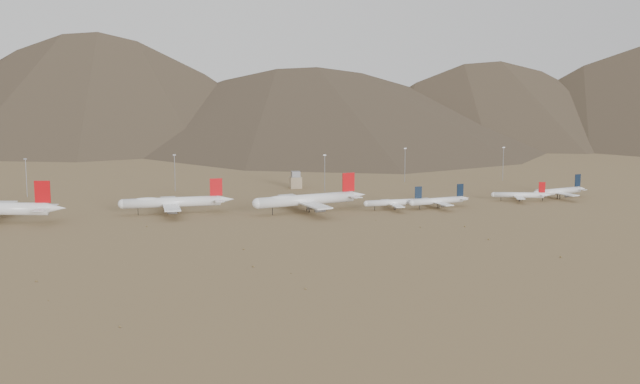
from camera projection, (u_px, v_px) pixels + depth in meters
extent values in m
plane|color=olive|center=(277.00, 220.00, 449.05)|extent=(3000.00, 3000.00, 0.00)
cone|color=white|center=(55.00, 208.00, 438.23)|extent=(13.01, 8.61, 6.18)
cube|color=white|center=(46.00, 208.00, 438.35)|extent=(10.83, 23.90, 0.41)
cube|color=red|center=(42.00, 192.00, 437.06)|extent=(8.57, 2.47, 12.18)
cylinder|color=slate|center=(4.00, 206.00, 462.69)|extent=(7.16, 4.45, 3.09)
cylinder|color=white|center=(172.00, 202.00, 468.59)|extent=(56.36, 8.65, 5.80)
sphere|color=white|center=(123.00, 204.00, 462.01)|extent=(5.69, 5.69, 5.69)
cone|color=white|center=(226.00, 199.00, 475.89)|extent=(10.36, 5.73, 5.22)
cube|color=white|center=(170.00, 204.00, 468.46)|extent=(11.59, 51.85, 0.73)
cube|color=white|center=(218.00, 199.00, 474.82)|extent=(6.04, 19.79, 0.35)
cube|color=red|center=(216.00, 187.00, 473.42)|extent=(7.32, 0.89, 10.29)
cylinder|color=black|center=(138.00, 212.00, 464.72)|extent=(0.37, 0.37, 3.93)
cylinder|color=black|center=(174.00, 210.00, 470.98)|extent=(0.47, 0.47, 3.93)
cylinder|color=black|center=(174.00, 211.00, 468.19)|extent=(0.47, 0.47, 3.93)
ellipsoid|color=white|center=(147.00, 200.00, 464.92)|extent=(18.16, 5.26, 3.48)
cylinder|color=slate|center=(169.00, 203.00, 478.56)|extent=(5.74, 2.89, 2.61)
cylinder|color=slate|center=(171.00, 209.00, 458.79)|extent=(5.74, 2.89, 2.61)
cylinder|color=slate|center=(168.00, 201.00, 487.45)|extent=(5.74, 2.89, 2.61)
cylinder|color=slate|center=(172.00, 212.00, 449.89)|extent=(5.74, 2.89, 2.61)
cylinder|color=white|center=(306.00, 200.00, 473.27)|extent=(61.07, 22.22, 6.36)
sphere|color=white|center=(258.00, 203.00, 459.96)|extent=(6.23, 6.23, 6.23)
cone|color=white|center=(357.00, 195.00, 488.10)|extent=(12.19, 8.42, 5.72)
cube|color=white|center=(304.00, 201.00, 472.88)|extent=(24.24, 57.03, 0.79)
cube|color=white|center=(350.00, 195.00, 485.95)|extent=(10.95, 22.14, 0.38)
cube|color=red|center=(348.00, 182.00, 484.18)|extent=(7.87, 2.64, 11.28)
cylinder|color=black|center=(272.00, 211.00, 464.76)|extent=(0.41, 0.41, 4.31)
cylinder|color=black|center=(307.00, 208.00, 476.02)|extent=(0.51, 0.51, 4.31)
cylinder|color=black|center=(309.00, 209.00, 473.19)|extent=(0.51, 0.51, 4.31)
ellipsoid|color=white|center=(281.00, 199.00, 466.08)|extent=(20.26, 9.75, 3.82)
cylinder|color=slate|center=(296.00, 201.00, 483.15)|extent=(6.69, 4.37, 2.86)
cylinder|color=slate|center=(312.00, 207.00, 463.09)|extent=(6.69, 4.37, 2.86)
cylinder|color=slate|center=(290.00, 199.00, 492.17)|extent=(6.69, 4.37, 2.86)
cylinder|color=slate|center=(320.00, 210.00, 454.06)|extent=(6.69, 4.37, 2.86)
cylinder|color=white|center=(394.00, 202.00, 482.32)|extent=(34.34, 5.58, 3.71)
sphere|color=white|center=(367.00, 204.00, 478.24)|extent=(3.64, 3.64, 3.64)
cone|color=white|center=(423.00, 201.00, 486.84)|extent=(6.33, 3.67, 3.34)
cube|color=white|center=(393.00, 203.00, 482.24)|extent=(7.07, 29.56, 0.46)
cube|color=white|center=(419.00, 201.00, 486.17)|extent=(3.68, 11.29, 0.22)
cube|color=black|center=(418.00, 192.00, 485.23)|extent=(4.46, 0.58, 7.33)
cylinder|color=black|center=(375.00, 208.00, 479.94)|extent=(0.39, 0.39, 2.54)
cylinder|color=black|center=(394.00, 207.00, 483.84)|extent=(0.49, 0.49, 2.54)
cylinder|color=black|center=(395.00, 208.00, 482.06)|extent=(0.49, 0.49, 2.54)
cylinder|color=slate|center=(388.00, 203.00, 490.25)|extent=(3.51, 1.86, 1.67)
cylinder|color=slate|center=(397.00, 207.00, 474.51)|extent=(3.51, 1.86, 1.67)
cylinder|color=white|center=(437.00, 201.00, 487.28)|extent=(35.38, 11.63, 3.85)
sphere|color=white|center=(412.00, 203.00, 480.25)|extent=(3.77, 3.77, 3.77)
cone|color=white|center=(465.00, 198.00, 495.10)|extent=(6.98, 4.79, 3.46)
cube|color=white|center=(436.00, 202.00, 487.09)|extent=(12.28, 30.86, 0.48)
cube|color=white|center=(461.00, 198.00, 493.97)|extent=(5.67, 11.96, 0.23)
cube|color=black|center=(460.00, 190.00, 492.88)|extent=(4.57, 1.36, 7.59)
cylinder|color=black|center=(420.00, 207.00, 482.85)|extent=(0.40, 0.40, 2.63)
cylinder|color=black|center=(437.00, 206.00, 488.92)|extent=(0.51, 0.51, 2.63)
cylinder|color=black|center=(439.00, 206.00, 487.18)|extent=(0.51, 0.51, 2.63)
cylinder|color=slate|center=(429.00, 201.00, 494.92)|extent=(3.84, 2.47, 1.73)
cylinder|color=slate|center=(444.00, 206.00, 479.53)|extent=(3.84, 2.47, 1.73)
cylinder|color=white|center=(519.00, 195.00, 513.30)|extent=(31.47, 11.38, 3.44)
sphere|color=white|center=(494.00, 195.00, 514.38)|extent=(3.37, 3.37, 3.37)
cone|color=white|center=(547.00, 195.00, 512.05)|extent=(6.30, 4.44, 3.09)
cube|color=white|center=(518.00, 196.00, 513.42)|extent=(11.81, 27.52, 0.43)
cube|color=white|center=(543.00, 195.00, 512.21)|extent=(5.38, 10.69, 0.21)
cube|color=red|center=(542.00, 187.00, 511.54)|extent=(4.06, 1.35, 6.78)
cylinder|color=black|center=(501.00, 199.00, 514.49)|extent=(0.36, 0.36, 2.35)
cylinder|color=black|center=(519.00, 199.00, 514.54)|extent=(0.45, 0.45, 2.35)
cylinder|color=black|center=(520.00, 200.00, 512.85)|extent=(0.45, 0.45, 2.35)
cylinder|color=slate|center=(515.00, 195.00, 521.04)|extent=(3.45, 2.30, 1.55)
cylinder|color=slate|center=(520.00, 199.00, 506.06)|extent=(3.45, 2.30, 1.55)
cylinder|color=white|center=(558.00, 191.00, 522.71)|extent=(37.46, 15.90, 4.14)
sphere|color=white|center=(536.00, 194.00, 513.55)|extent=(4.05, 4.05, 4.05)
cone|color=white|center=(581.00, 189.00, 532.93)|extent=(7.68, 5.69, 3.72)
cube|color=white|center=(557.00, 192.00, 522.44)|extent=(16.05, 32.91, 0.52)
cube|color=white|center=(578.00, 189.00, 531.45)|extent=(7.16, 12.85, 0.25)
cube|color=black|center=(578.00, 180.00, 530.22)|extent=(4.82, 1.91, 8.16)
cylinder|color=black|center=(543.00, 198.00, 516.82)|extent=(0.44, 0.44, 2.83)
cylinder|color=black|center=(557.00, 196.00, 524.50)|extent=(0.54, 0.54, 2.83)
cylinder|color=black|center=(560.00, 197.00, 522.71)|extent=(0.54, 0.54, 2.83)
cylinder|color=slate|center=(547.00, 192.00, 530.49)|extent=(4.20, 2.96, 1.86)
cylinder|color=slate|center=(568.00, 196.00, 514.70)|extent=(4.20, 2.96, 1.86)
cube|color=#9B8769|center=(296.00, 183.00, 570.52)|extent=(8.00, 8.00, 8.00)
cube|color=slate|center=(296.00, 174.00, 569.62)|extent=(6.00, 6.00, 4.00)
cylinder|color=gray|center=(26.00, 178.00, 529.80)|extent=(0.50, 0.50, 25.00)
cube|color=gray|center=(25.00, 159.00, 527.86)|extent=(2.00, 0.60, 0.80)
cylinder|color=gray|center=(175.00, 173.00, 554.53)|extent=(0.50, 0.50, 25.00)
cube|color=gray|center=(174.00, 155.00, 552.60)|extent=(2.00, 0.60, 0.80)
cylinder|color=gray|center=(325.00, 173.00, 554.20)|extent=(0.50, 0.50, 25.00)
cube|color=gray|center=(325.00, 155.00, 552.27)|extent=(2.00, 0.60, 0.80)
cylinder|color=gray|center=(405.00, 165.00, 601.32)|extent=(0.50, 0.50, 25.00)
cube|color=gray|center=(405.00, 148.00, 599.39)|extent=(2.00, 0.60, 0.80)
cylinder|color=gray|center=(503.00, 164.00, 608.35)|extent=(0.50, 0.50, 25.00)
cube|color=gray|center=(504.00, 147.00, 606.42)|extent=(2.00, 0.60, 0.80)
ellipsoid|color=olive|center=(489.00, 239.00, 397.08)|extent=(0.91, 0.91, 0.74)
ellipsoid|color=olive|center=(253.00, 266.00, 342.64)|extent=(1.08, 1.08, 0.56)
ellipsoid|color=olive|center=(147.00, 226.00, 430.15)|extent=(0.75, 0.75, 0.62)
ellipsoid|color=olive|center=(420.00, 227.00, 428.10)|extent=(0.67, 0.67, 0.46)
ellipsoid|color=olive|center=(244.00, 249.00, 375.80)|extent=(1.01, 1.01, 0.52)
ellipsoid|color=olive|center=(305.00, 289.00, 307.83)|extent=(0.91, 0.91, 0.49)
ellipsoid|color=olive|center=(36.00, 281.00, 318.75)|extent=(1.00, 1.00, 0.60)
ellipsoid|color=olive|center=(465.00, 226.00, 429.72)|extent=(0.93, 0.93, 0.76)
ellipsoid|color=olive|center=(561.00, 257.00, 359.72)|extent=(0.93, 0.93, 0.80)
ellipsoid|color=olive|center=(48.00, 300.00, 292.55)|extent=(0.52, 0.52, 0.26)
ellipsoid|color=olive|center=(120.00, 327.00, 262.43)|extent=(0.82, 0.82, 0.47)
ellipsoid|color=olive|center=(376.00, 221.00, 446.30)|extent=(0.55, 0.55, 0.43)
ellipsoid|color=olive|center=(291.00, 273.00, 331.37)|extent=(0.52, 0.52, 0.27)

